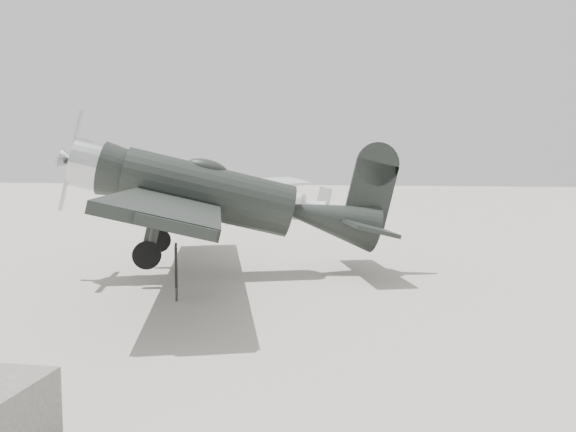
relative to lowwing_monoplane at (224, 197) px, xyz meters
name	(u,v)px	position (x,y,z in m)	size (l,w,h in m)	color
ground	(277,267)	(1.21, 1.49, -2.29)	(160.00, 160.00, 0.00)	#AAA797
lowwing_monoplane	(224,197)	(0.00, 0.00, 0.00)	(9.75, 13.23, 4.32)	black
highwing_monoplane	(274,190)	(-3.31, 18.15, -0.54)	(7.07, 9.87, 2.79)	#A9ABAE
sign_board	(176,266)	(-0.11, -3.14, -1.50)	(0.43, 0.86, 1.32)	#333333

